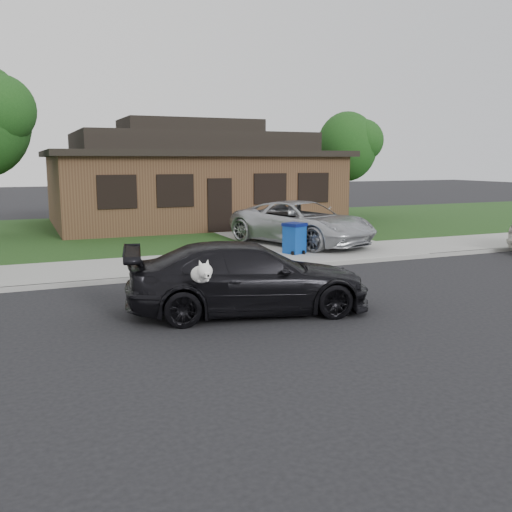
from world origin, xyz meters
name	(u,v)px	position (x,y,z in m)	size (l,w,h in m)	color
ground	(213,312)	(0.00, 0.00, 0.00)	(120.00, 120.00, 0.00)	black
sidewalk	(156,266)	(0.00, 5.00, 0.06)	(60.00, 3.00, 0.12)	gray
curb	(169,276)	(0.00, 3.50, 0.06)	(60.00, 0.12, 0.12)	gray
lawn	(110,233)	(0.00, 13.00, 0.07)	(60.00, 13.00, 0.13)	#193814
driveway	(276,234)	(6.00, 10.00, 0.07)	(4.50, 13.00, 0.14)	gray
sedan	(248,278)	(0.65, -0.26, 0.70)	(5.08, 2.84, 1.39)	black
minivan	(302,223)	(5.50, 6.78, 0.88)	(2.44, 5.29, 1.47)	#ADB0B5
recycling_bin	(294,238)	(4.37, 5.12, 0.61)	(0.75, 0.75, 0.96)	#0D3B95
house	(191,179)	(4.00, 15.00, 2.13)	(12.60, 8.60, 4.65)	#422B1C
tree_1	(350,145)	(12.14, 14.40, 3.71)	(3.15, 3.00, 5.25)	#332114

